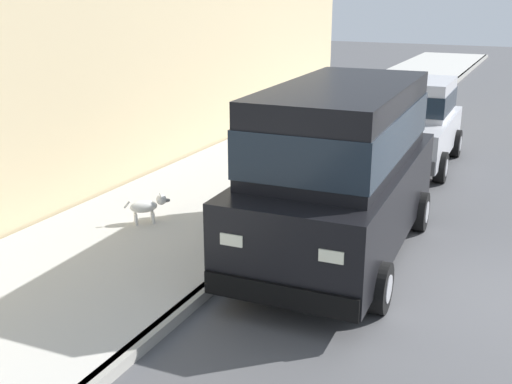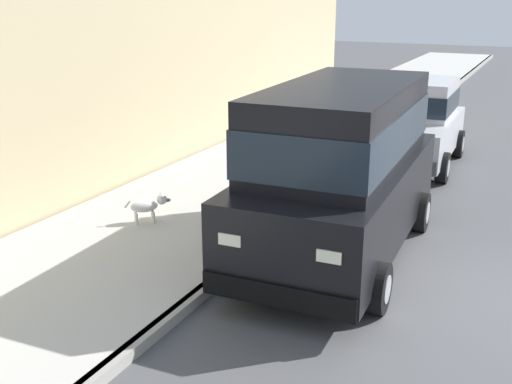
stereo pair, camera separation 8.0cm
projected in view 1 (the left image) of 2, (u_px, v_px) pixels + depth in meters
name	position (u px, v px, depth m)	size (l,w,h in m)	color
ground_plane	(481.00, 293.00, 8.12)	(80.00, 80.00, 0.00)	#4C4C4F
curb	(258.00, 247.00, 9.39)	(0.16, 64.00, 0.14)	gray
sidewalk	(157.00, 228.00, 10.12)	(3.60, 64.00, 0.14)	#B7B5AD
car_black_van	(341.00, 164.00, 8.89)	(2.25, 4.96, 2.52)	black
car_silver_hatchback	(412.00, 121.00, 13.92)	(2.01, 3.83, 1.88)	#BCBCC1
dog_white	(148.00, 206.00, 10.10)	(0.60, 0.54, 0.49)	white
building_facade	(174.00, 58.00, 13.73)	(0.50, 20.00, 4.67)	tan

